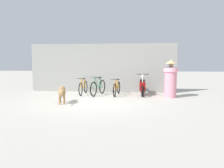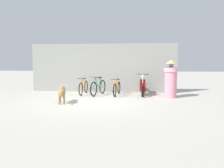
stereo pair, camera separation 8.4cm
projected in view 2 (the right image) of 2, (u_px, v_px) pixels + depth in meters
The scene contains 8 objects.
ground_plane at pixel (90, 103), 8.90m from camera, with size 60.00×60.00×0.00m, color #B7B2A5.
shop_wall_back at pixel (103, 68), 12.05m from camera, with size 8.01×0.20×2.65m.
bicycle_0 at pixel (83, 87), 11.23m from camera, with size 0.46×1.67×0.85m.
bicycle_1 at pixel (98, 87), 10.95m from camera, with size 0.57×1.73×0.93m.
bicycle_2 at pixel (117, 88), 10.88m from camera, with size 0.46×1.66×0.83m.
motorcycle at pixel (143, 87), 10.90m from camera, with size 0.58×1.76×1.08m.
stray_dog at pixel (62, 92), 8.81m from camera, with size 0.54×1.25×0.66m.
person_in_robes at pixel (171, 79), 10.11m from camera, with size 0.93×0.93×1.76m.
Camera 2 is at (1.88, -8.62, 1.66)m, focal length 35.00 mm.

